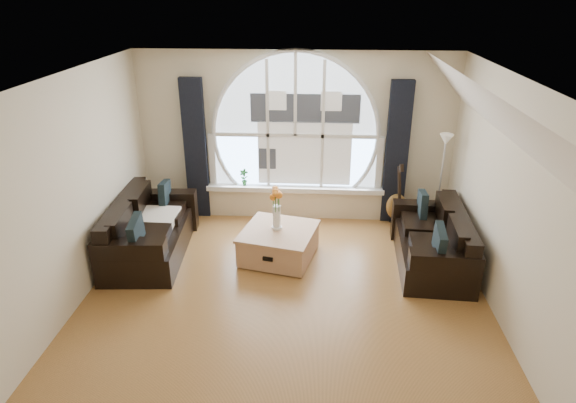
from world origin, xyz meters
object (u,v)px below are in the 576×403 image
object	(u,v)px
potted_plant	(244,177)
sofa_right	(432,238)
sofa_left	(150,229)
coffee_chest	(279,242)
vase_flowers	(277,203)
guitar	(398,193)
floor_lamp	(440,185)

from	to	relation	value
potted_plant	sofa_right	bearing A→B (deg)	-26.66
sofa_left	coffee_chest	size ratio (longest dim) A/B	1.90
sofa_left	vase_flowers	size ratio (longest dim) A/B	2.65
vase_flowers	guitar	size ratio (longest dim) A/B	0.66
potted_plant	floor_lamp	bearing A→B (deg)	-8.11
sofa_right	coffee_chest	bearing A→B (deg)	-178.01
guitar	sofa_right	bearing A→B (deg)	-94.86
guitar	potted_plant	world-z (taller)	guitar
sofa_left	vase_flowers	world-z (taller)	vase_flowers
sofa_right	potted_plant	world-z (taller)	potted_plant
sofa_right	guitar	xyz separation A→B (m)	(-0.30, 1.26, 0.13)
vase_flowers	potted_plant	distance (m)	1.47
sofa_left	sofa_right	distance (m)	3.95
vase_flowers	floor_lamp	size ratio (longest dim) A/B	0.44
sofa_left	potted_plant	size ratio (longest dim) A/B	6.71
coffee_chest	potted_plant	xyz separation A→B (m)	(-0.68, 1.36, 0.45)
coffee_chest	sofa_left	bearing A→B (deg)	-166.60
coffee_chest	guitar	bearing A→B (deg)	47.17
coffee_chest	guitar	distance (m)	2.20
coffee_chest	floor_lamp	distance (m)	2.62
coffee_chest	vase_flowers	xyz separation A→B (m)	(-0.03, 0.05, 0.59)
vase_flowers	potted_plant	xyz separation A→B (m)	(-0.65, 1.32, -0.14)
coffee_chest	floor_lamp	size ratio (longest dim) A/B	0.61
sofa_left	sofa_right	bearing A→B (deg)	-4.51
guitar	potted_plant	distance (m)	2.50
floor_lamp	potted_plant	distance (m)	3.10
floor_lamp	guitar	bearing A→B (deg)	152.99
coffee_chest	guitar	xyz separation A→B (m)	(1.81, 1.22, 0.29)
sofa_left	floor_lamp	distance (m)	4.34
sofa_right	potted_plant	xyz separation A→B (m)	(-2.79, 1.40, 0.29)
vase_flowers	coffee_chest	bearing A→B (deg)	-56.97
floor_lamp	sofa_right	bearing A→B (deg)	-105.62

